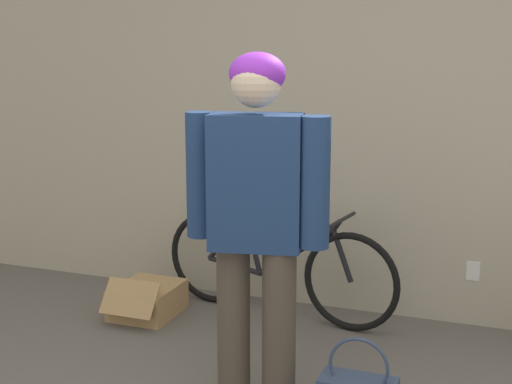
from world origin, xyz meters
name	(u,v)px	position (x,y,z in m)	size (l,w,h in m)	color
wall_back	(390,113)	(0.00, 2.43, 1.30)	(8.00, 0.07, 2.60)	#B7AD99
person	(256,211)	(-0.32, 0.93, 0.98)	(0.67, 0.29, 1.68)	#4C4238
bicycle	(276,265)	(-0.64, 2.13, 0.34)	(1.62, 0.46, 0.69)	black
cardboard_box	(147,300)	(-1.42, 1.85, 0.10)	(0.38, 0.51, 0.28)	tan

